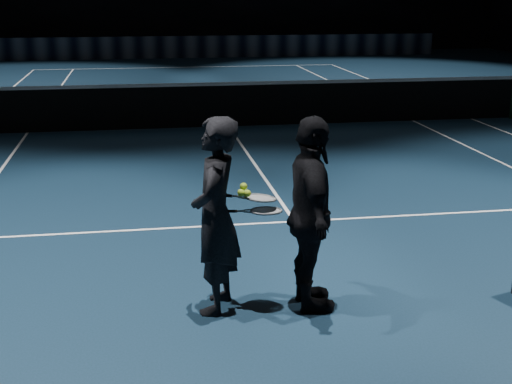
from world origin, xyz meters
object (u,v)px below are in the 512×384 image
at_px(player_a, 215,216).
at_px(tennis_balls, 244,191).
at_px(racket_upper, 260,198).
at_px(racket_lower, 266,211).
at_px(player_b, 311,215).

xyz_separation_m(player_a, tennis_balls, (0.25, -0.03, 0.23)).
height_order(player_a, racket_upper, player_a).
bearing_deg(racket_lower, tennis_balls, 178.53).
height_order(player_b, tennis_balls, player_b).
height_order(player_a, racket_lower, player_a).
xyz_separation_m(player_b, tennis_balls, (-0.59, 0.08, 0.23)).
bearing_deg(player_a, player_b, 101.69).
height_order(player_a, player_b, same).
bearing_deg(player_b, racket_lower, 85.43).
relative_size(racket_lower, racket_upper, 1.00).
distance_m(racket_upper, tennis_balls, 0.17).
height_order(racket_upper, tennis_balls, tennis_balls).
relative_size(player_a, tennis_balls, 14.84).
distance_m(player_a, racket_upper, 0.43).
distance_m(player_b, tennis_balls, 0.64).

